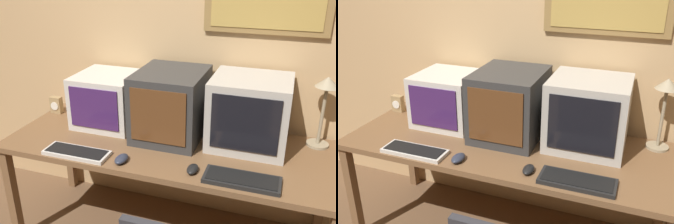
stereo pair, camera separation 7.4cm
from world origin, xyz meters
TOP-DOWN VIEW (x-y plane):
  - wall_back at (0.01, 1.36)m, footprint 8.00×0.08m
  - desk at (0.00, 0.93)m, footprint 2.03×0.77m
  - monitor_left at (-0.49, 1.10)m, footprint 0.41×0.41m
  - monitor_center at (-0.02, 1.06)m, footprint 0.41×0.48m
  - monitor_right at (0.46, 1.09)m, footprint 0.46×0.43m
  - keyboard_main at (-0.46, 0.63)m, footprint 0.39×0.14m
  - keyboard_side at (0.50, 0.66)m, footprint 0.40×0.16m
  - mouse_near_keyboard at (-0.18, 0.64)m, footprint 0.07×0.11m
  - mouse_far_corner at (0.23, 0.66)m, footprint 0.06×0.10m
  - desk_clock at (-0.94, 1.13)m, footprint 0.08×0.05m
  - desk_lamp at (0.88, 1.21)m, footprint 0.14×0.14m

SIDE VIEW (x-z plane):
  - desk at x=0.00m, z-range 0.30..1.02m
  - keyboard_main at x=-0.46m, z-range 0.72..0.75m
  - keyboard_side at x=0.50m, z-range 0.72..0.75m
  - mouse_far_corner at x=0.23m, z-range 0.73..0.76m
  - mouse_near_keyboard at x=-0.18m, z-range 0.73..0.76m
  - desk_clock at x=-0.94m, z-range 0.73..0.85m
  - monitor_left at x=-0.49m, z-range 0.73..1.08m
  - monitor_right at x=0.46m, z-range 0.73..1.15m
  - monitor_center at x=-0.02m, z-range 0.73..1.15m
  - desk_lamp at x=0.88m, z-range 0.83..1.27m
  - wall_back at x=0.01m, z-range 0.00..2.60m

